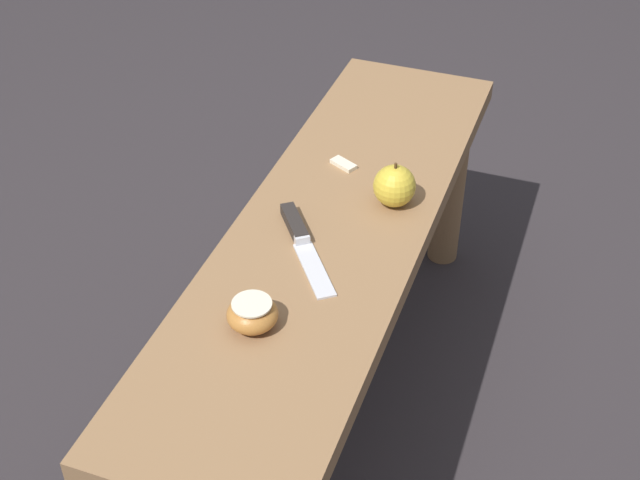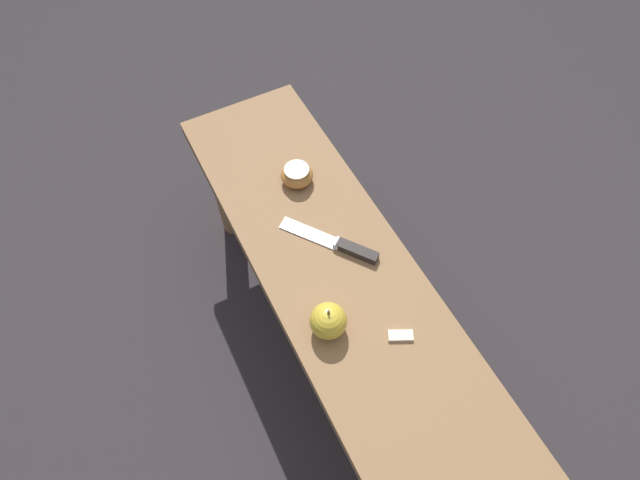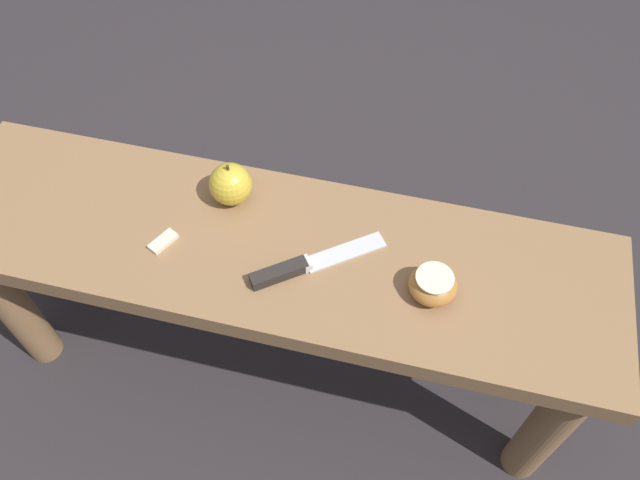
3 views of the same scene
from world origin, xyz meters
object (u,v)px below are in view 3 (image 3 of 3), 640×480
at_px(wooden_bench, 273,276).
at_px(knife, 299,267).
at_px(apple_whole, 231,184).
at_px(apple_cut, 433,285).

distance_m(wooden_bench, knife, 0.13).
distance_m(wooden_bench, apple_whole, 0.19).
relative_size(apple_whole, apple_cut, 1.10).
height_order(wooden_bench, knife, knife).
xyz_separation_m(wooden_bench, apple_cut, (0.28, -0.03, 0.12)).
bearing_deg(knife, apple_cut, -34.89).
xyz_separation_m(apple_whole, apple_cut, (0.37, -0.11, -0.01)).
xyz_separation_m(wooden_bench, knife, (0.06, -0.04, 0.11)).
distance_m(knife, apple_cut, 0.22).
bearing_deg(wooden_bench, apple_cut, -5.99).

